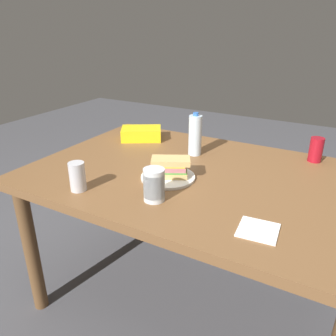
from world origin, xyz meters
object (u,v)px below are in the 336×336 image
object	(u,v)px
paper_plate	(168,177)
soda_can_red	(316,150)
sandwich	(169,167)
soda_can_silver	(77,177)
plastic_cup_stack	(154,185)
chip_bag	(141,134)
dining_table	(196,190)
water_bottle_tall	(195,135)

from	to	relation	value
paper_plate	soda_can_red	distance (m)	0.76
sandwich	soda_can_silver	world-z (taller)	soda_can_silver
soda_can_red	plastic_cup_stack	bearing A→B (deg)	-123.67
chip_bag	plastic_cup_stack	size ratio (longest dim) A/B	1.76
dining_table	paper_plate	distance (m)	0.17
soda_can_red	soda_can_silver	size ratio (longest dim) A/B	1.00
chip_bag	soda_can_silver	xyz separation A→B (m)	(0.14, -0.68, 0.03)
chip_bag	sandwich	bearing A→B (deg)	-75.14
soda_can_red	plastic_cup_stack	world-z (taller)	plastic_cup_stack
paper_plate	sandwich	world-z (taller)	sandwich
paper_plate	plastic_cup_stack	bearing A→B (deg)	-75.80
dining_table	plastic_cup_stack	size ratio (longest dim) A/B	11.69
plastic_cup_stack	soda_can_silver	bearing A→B (deg)	-165.64
plastic_cup_stack	paper_plate	bearing A→B (deg)	104.20
dining_table	chip_bag	size ratio (longest dim) A/B	6.66
soda_can_red	plastic_cup_stack	distance (m)	0.88
dining_table	soda_can_silver	world-z (taller)	soda_can_silver
chip_bag	plastic_cup_stack	bearing A→B (deg)	-83.64
paper_plate	soda_can_silver	distance (m)	0.39
paper_plate	water_bottle_tall	distance (m)	0.35
soda_can_red	plastic_cup_stack	size ratio (longest dim) A/B	0.93
plastic_cup_stack	dining_table	bearing A→B (deg)	83.81
plastic_cup_stack	soda_can_silver	world-z (taller)	plastic_cup_stack
dining_table	chip_bag	world-z (taller)	chip_bag
paper_plate	soda_can_red	bearing A→B (deg)	44.80
chip_bag	soda_can_silver	size ratio (longest dim) A/B	1.89
paper_plate	soda_can_red	size ratio (longest dim) A/B	1.98
paper_plate	chip_bag	xyz separation A→B (m)	(-0.41, 0.40, 0.03)
sandwich	soda_can_red	bearing A→B (deg)	44.75
plastic_cup_stack	soda_can_silver	size ratio (longest dim) A/B	1.07
sandwich	soda_can_silver	bearing A→B (deg)	-133.55
dining_table	plastic_cup_stack	distance (m)	0.35
sandwich	soda_can_silver	xyz separation A→B (m)	(-0.27, -0.28, 0.01)
dining_table	sandwich	xyz separation A→B (m)	(-0.08, -0.11, 0.14)
chip_bag	water_bottle_tall	bearing A→B (deg)	-41.61
plastic_cup_stack	sandwich	bearing A→B (deg)	103.31
chip_bag	soda_can_silver	world-z (taller)	soda_can_silver
chip_bag	plastic_cup_stack	world-z (taller)	plastic_cup_stack
dining_table	water_bottle_tall	xyz separation A→B (m)	(-0.11, 0.21, 0.19)
paper_plate	plastic_cup_stack	world-z (taller)	plastic_cup_stack
dining_table	paper_plate	bearing A→B (deg)	-125.85
dining_table	sandwich	size ratio (longest dim) A/B	7.65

